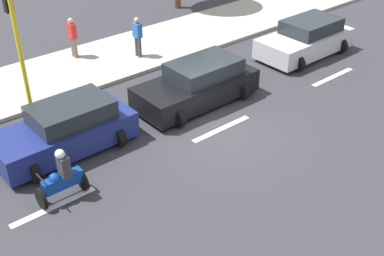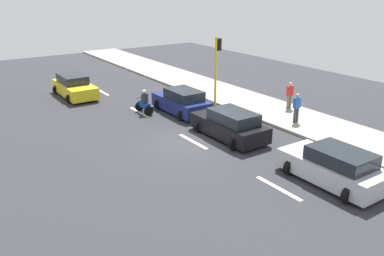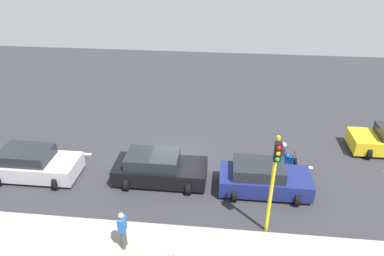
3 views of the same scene
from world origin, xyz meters
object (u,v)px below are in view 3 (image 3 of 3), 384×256
(car_black, at_px, (159,168))
(motorcycle, at_px, (283,157))
(car_silver, at_px, (33,164))
(car_dark_blue, at_px, (263,178))
(traffic_light_corner, at_px, (274,174))
(pedestrian_by_tree, at_px, (123,229))

(car_black, xyz_separation_m, motorcycle, (-1.74, 6.19, -0.07))
(car_silver, height_order, car_black, same)
(car_dark_blue, bearing_deg, motorcycle, 149.56)
(car_black, distance_m, traffic_light_corner, 6.22)
(car_dark_blue, xyz_separation_m, traffic_light_corner, (2.68, -0.01, 2.22))
(car_dark_blue, xyz_separation_m, car_silver, (-0.01, -11.30, 0.00))
(motorcycle, xyz_separation_m, pedestrian_by_tree, (6.17, -6.71, 0.42))
(car_dark_blue, xyz_separation_m, pedestrian_by_tree, (4.16, -5.53, 0.35))
(car_silver, relative_size, motorcycle, 2.82)
(car_black, distance_m, motorcycle, 6.43)
(car_silver, relative_size, pedestrian_by_tree, 2.56)
(car_dark_blue, height_order, pedestrian_by_tree, pedestrian_by_tree)
(car_dark_blue, bearing_deg, car_silver, -90.03)
(car_silver, distance_m, car_black, 6.29)
(car_dark_blue, relative_size, car_silver, 0.98)
(car_black, xyz_separation_m, traffic_light_corner, (2.95, 5.00, 2.22))
(car_dark_blue, distance_m, car_silver, 11.30)
(pedestrian_by_tree, relative_size, traffic_light_corner, 0.38)
(car_silver, height_order, pedestrian_by_tree, pedestrian_by_tree)
(car_silver, bearing_deg, pedestrian_by_tree, 54.17)
(car_black, height_order, traffic_light_corner, traffic_light_corner)
(motorcycle, relative_size, traffic_light_corner, 0.34)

